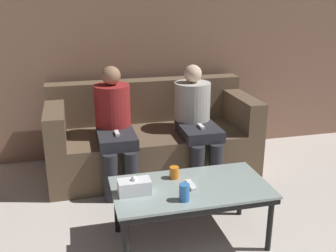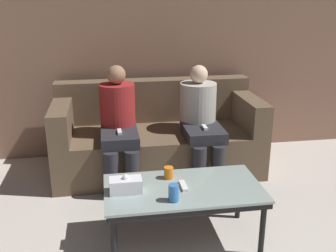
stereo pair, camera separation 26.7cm
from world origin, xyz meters
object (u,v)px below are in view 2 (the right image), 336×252
Objects in this scene: couch at (157,138)px; cup_near_left at (174,193)px; coffee_table at (183,192)px; cup_near_right at (169,173)px; tissue_box at (126,185)px; seated_person_left_end at (119,122)px; game_remote at (183,186)px; seated_person_mid_left at (200,118)px.

cup_near_left is at bearing -93.61° from couch.
coffee_table is 0.19m from cup_near_right.
coffee_table is 0.41m from tissue_box.
cup_near_left is 1.33× the size of cup_near_right.
tissue_box is at bearing -179.03° from coffee_table.
tissue_box is at bearing -90.11° from seated_person_left_end.
cup_near_left is 1.31m from seated_person_left_end.
coffee_table is at bearing 0.97° from tissue_box.
coffee_table is 7.37× the size of game_remote.
tissue_box is at bearing 150.03° from cup_near_left.
game_remote is at bearing 180.00° from coffee_table.
seated_person_mid_left is at bearing 63.66° from cup_near_right.
seated_person_left_end is (-0.40, 1.09, 0.14)m from game_remote.
cup_near_left is 0.11× the size of seated_person_mid_left.
coffee_table is 1.00× the size of seated_person_left_end.
coffee_table is at bearing -89.68° from couch.
seated_person_mid_left is (0.79, 0.00, -0.00)m from seated_person_left_end.
couch is 9.24× the size of tissue_box.
tissue_box is at bearing -153.38° from cup_near_right.
coffee_table is at bearing 60.54° from cup_near_left.
seated_person_mid_left reaches higher than cup_near_left.
game_remote is at bearing -89.68° from couch.
coffee_table is 12.53× the size of cup_near_right.
cup_near_left is at bearing -110.91° from seated_person_mid_left.
couch reaches higher than cup_near_right.
couch is 0.52m from seated_person_mid_left.
cup_near_right is at bearing 26.62° from tissue_box.
coffee_table is 0.23m from cup_near_left.
tissue_box reaches higher than coffee_table.
tissue_box is 0.41m from game_remote.
tissue_box is at bearing -106.63° from couch.
cup_near_right is 0.08× the size of seated_person_left_end.
cup_near_right is 1.06m from seated_person_mid_left.
cup_near_left is 0.78× the size of game_remote.
coffee_table is 1.02× the size of seated_person_mid_left.
seated_person_left_end is (-0.40, 1.09, 0.19)m from coffee_table.
couch is at bearing 73.37° from tissue_box.
game_remote is (0.40, 0.01, -0.04)m from tissue_box.
cup_near_right is 0.08× the size of seated_person_mid_left.
game_remote is at bearing -109.39° from seated_person_mid_left.
seated_person_left_end reaches higher than coffee_table.
seated_person_mid_left is at bearing 70.61° from game_remote.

